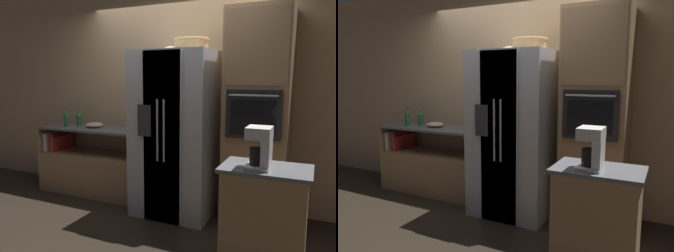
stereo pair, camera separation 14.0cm
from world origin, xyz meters
TOP-DOWN VIEW (x-y plane):
  - ground_plane at (0.00, 0.00)m, footprint 20.00×20.00m
  - wall_back at (0.00, 0.46)m, footprint 12.00×0.06m
  - counter_left at (-1.15, 0.14)m, footprint 1.55×0.57m
  - refrigerator at (0.14, 0.02)m, footprint 0.89×0.84m
  - wall_oven at (1.04, 0.13)m, footprint 0.66×0.65m
  - island_counter at (1.29, -0.93)m, footprint 0.67×0.46m
  - wicker_basket at (0.30, 0.06)m, footprint 0.39×0.39m
  - fruit_bowl at (0.05, 0.11)m, footprint 0.22×0.22m
  - bottle_tall at (-1.53, 0.04)m, footprint 0.06×0.06m
  - bottle_short at (-1.44, 0.21)m, footprint 0.08×0.08m
  - mixing_bowl at (-1.13, 0.15)m, footprint 0.23×0.23m
  - coffee_maker at (1.26, -0.99)m, footprint 0.18×0.21m

SIDE VIEW (x-z plane):
  - ground_plane at x=0.00m, z-range 0.00..0.00m
  - counter_left at x=-1.15m, z-range -0.13..0.78m
  - island_counter at x=1.29m, z-range 0.00..0.92m
  - refrigerator at x=0.14m, z-range 0.00..1.88m
  - mixing_bowl at x=-1.13m, z-range 0.91..0.98m
  - bottle_short at x=-1.44m, z-range 0.91..1.11m
  - bottle_tall at x=-1.53m, z-range 0.89..1.16m
  - coffee_maker at x=1.26m, z-range 0.93..1.24m
  - wall_oven at x=1.04m, z-range 0.00..2.29m
  - wall_back at x=0.00m, z-range 0.00..2.80m
  - fruit_bowl at x=0.05m, z-range 1.88..1.94m
  - wicker_basket at x=0.30m, z-range 1.89..2.02m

